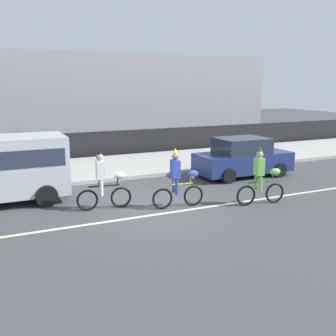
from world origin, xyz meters
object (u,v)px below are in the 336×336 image
parade_cyclist_cobalt (179,182)px  parade_cyclist_lime (262,179)px  parade_cyclist_zebra (104,183)px  parked_car_navy (243,158)px

parade_cyclist_cobalt → parade_cyclist_lime: bearing=-17.6°
parade_cyclist_zebra → parked_car_navy: parade_cyclist_zebra is taller
parade_cyclist_zebra → parade_cyclist_cobalt: (2.17, -0.81, 0.00)m
parade_cyclist_cobalt → parade_cyclist_lime: same height
parade_cyclist_lime → parade_cyclist_cobalt: bearing=162.4°
parade_cyclist_zebra → parade_cyclist_lime: (4.76, -1.62, 0.00)m
parade_cyclist_lime → parked_car_navy: parade_cyclist_lime is taller
parade_cyclist_cobalt → parked_car_navy: size_ratio=0.47×
parked_car_navy → parade_cyclist_cobalt: bearing=-147.5°
parade_cyclist_zebra → parade_cyclist_lime: bearing=-18.9°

